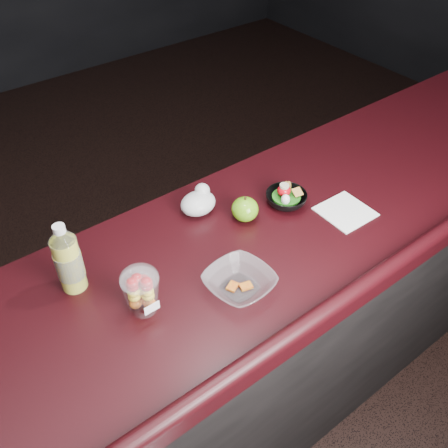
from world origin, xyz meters
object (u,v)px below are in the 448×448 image
(fruit_cup, at_px, (141,290))
(takeout_bowl, at_px, (239,282))
(snack_bowl, at_px, (286,198))
(lemonade_bottle, at_px, (69,262))
(green_apple, at_px, (245,209))

(fruit_cup, distance_m, takeout_bowl, 0.28)
(snack_bowl, bearing_deg, lemonade_bottle, 172.90)
(snack_bowl, distance_m, takeout_bowl, 0.41)
(lemonade_bottle, height_order, fruit_cup, lemonade_bottle)
(green_apple, distance_m, takeout_bowl, 0.30)
(takeout_bowl, bearing_deg, lemonade_bottle, 141.58)
(snack_bowl, bearing_deg, takeout_bowl, -151.03)
(lemonade_bottle, distance_m, fruit_cup, 0.22)
(green_apple, height_order, snack_bowl, green_apple)
(lemonade_bottle, distance_m, green_apple, 0.57)
(lemonade_bottle, height_order, takeout_bowl, lemonade_bottle)
(fruit_cup, height_order, takeout_bowl, fruit_cup)
(fruit_cup, bearing_deg, green_apple, 15.27)
(lemonade_bottle, bearing_deg, snack_bowl, -7.10)
(lemonade_bottle, relative_size, takeout_bowl, 1.10)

